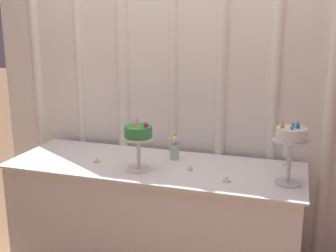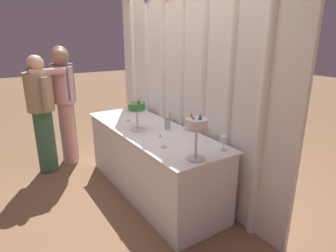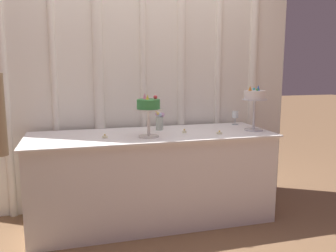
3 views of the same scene
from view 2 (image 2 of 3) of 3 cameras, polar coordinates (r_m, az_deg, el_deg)
name	(u,v)px [view 2 (image 2 of 3)]	position (r m, az deg, el deg)	size (l,w,h in m)	color
ground_plane	(145,192)	(3.49, -4.71, -13.17)	(24.00, 24.00, 0.00)	#846042
draped_curtain	(183,71)	(3.30, 3.00, 11.04)	(3.07, 0.17, 2.70)	white
cake_table	(151,161)	(3.35, -3.37, -6.95)	(2.10, 0.74, 0.78)	white
cake_display_nearleft	(137,109)	(3.13, -6.27, 3.39)	(0.22, 0.22, 0.36)	silver
cake_display_nearright	(196,127)	(2.35, 5.75, -0.29)	(0.22, 0.22, 0.41)	silver
wine_glass	(224,140)	(2.63, 11.18, -2.86)	(0.06, 0.06, 0.14)	silver
flower_vase	(168,121)	(3.17, -0.04, 1.02)	(0.09, 0.09, 0.20)	#B2C1B2
tealight_far_left	(128,121)	(3.52, -7.97, 1.05)	(0.04, 0.04, 0.03)	beige
tealight_near_left	(160,136)	(2.96, -1.55, -1.97)	(0.04, 0.04, 0.04)	beige
tealight_near_right	(164,147)	(2.68, -0.78, -4.17)	(0.05, 0.05, 0.03)	beige
guest_girl_blue_dress	(64,101)	(4.20, -20.16, 4.76)	(0.46, 0.59, 1.63)	#D6938E
guest_man_dark_suit	(65,99)	(4.30, -20.06, 5.04)	(0.48, 0.32, 1.66)	#3D6B4C
guest_man_pink_jacket	(42,111)	(4.05, -24.09, 2.78)	(0.50, 0.39, 1.57)	#3D6B4C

